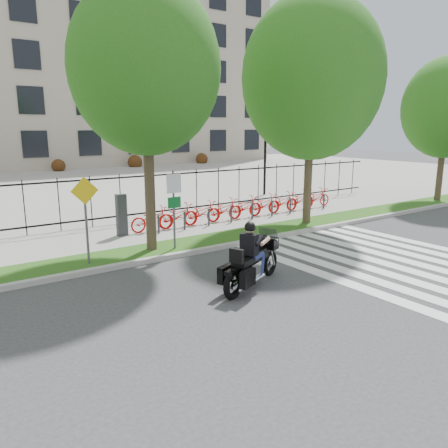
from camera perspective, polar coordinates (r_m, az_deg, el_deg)
ground at (r=10.68m, az=6.17°, el=-9.32°), size 120.00×120.00×0.00m
curb at (r=13.82m, az=-5.14°, el=-3.87°), size 60.00×0.20×0.15m
grass_verge at (r=14.53m, az=-6.83°, el=-3.09°), size 60.00×1.50×0.15m
sidewalk at (r=16.71m, az=-10.93°, el=-1.17°), size 60.00×3.50×0.15m
plaza at (r=33.29m, az=-23.63°, el=4.70°), size 80.00×34.00×0.10m
crosswalk_stripes at (r=14.18m, az=21.03°, el=-4.53°), size 5.70×8.00×0.01m
iron_fence at (r=18.08m, az=-13.38°, el=3.22°), size 30.00×0.06×2.00m
lamp_post_right at (r=25.55m, az=5.42°, el=10.75°), size 1.06×0.70×4.25m
street_tree_1 at (r=13.79m, az=-10.24°, el=19.41°), size 4.47×4.47×8.10m
street_tree_2 at (r=17.92m, az=11.44°, el=18.18°), size 5.45×5.45×8.80m
street_tree_3 at (r=25.96m, az=27.10°, el=13.36°), size 4.50×4.50×7.40m
bike_share_station at (r=18.78m, az=2.57°, el=2.22°), size 11.05×0.84×1.50m
sign_pole_regulatory at (r=13.82m, az=-6.55°, el=3.19°), size 0.50×0.09×2.50m
sign_pole_warning at (r=12.74m, az=-17.63°, el=1.90°), size 0.78×0.09×2.49m
motorcycle_rider at (r=11.03m, az=3.73°, el=-4.77°), size 2.52×1.39×2.06m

